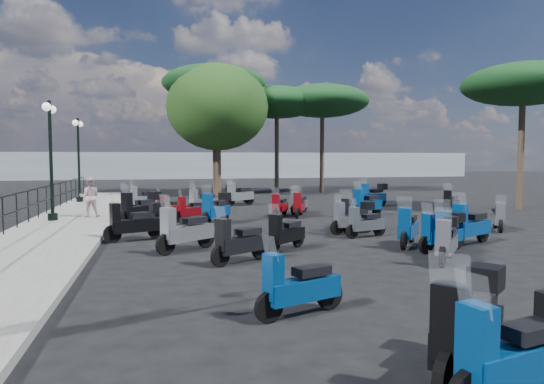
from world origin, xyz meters
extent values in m
plane|color=black|center=(0.00, 0.00, 0.00)|extent=(120.00, 120.00, 0.00)
cube|color=slate|center=(-6.50, 3.00, 0.07)|extent=(3.00, 30.00, 0.15)
cylinder|color=black|center=(-7.80, 0.75, 0.70)|extent=(0.04, 0.04, 1.10)
cylinder|color=black|center=(-7.80, 2.12, 0.70)|extent=(0.04, 0.04, 1.10)
cylinder|color=black|center=(-7.80, 3.48, 0.70)|extent=(0.04, 0.04, 1.10)
cylinder|color=black|center=(-7.80, 4.85, 0.70)|extent=(0.04, 0.04, 1.10)
cylinder|color=black|center=(-7.80, 6.22, 0.70)|extent=(0.04, 0.04, 1.10)
cylinder|color=black|center=(-7.80, 7.59, 0.70)|extent=(0.04, 0.04, 1.10)
cylinder|color=black|center=(-7.80, 8.96, 0.70)|extent=(0.04, 0.04, 1.10)
cylinder|color=black|center=(-7.80, 10.33, 0.70)|extent=(0.04, 0.04, 1.10)
cylinder|color=black|center=(-7.80, 11.69, 0.70)|extent=(0.04, 0.04, 1.10)
cylinder|color=black|center=(-7.80, 13.06, 0.70)|extent=(0.04, 0.04, 1.10)
cylinder|color=black|center=(-7.80, 14.43, 0.70)|extent=(0.04, 0.04, 1.10)
cylinder|color=black|center=(-7.80, 15.80, 0.70)|extent=(0.04, 0.04, 1.10)
cube|color=black|center=(-7.80, 2.80, 1.23)|extent=(0.04, 26.00, 0.04)
cube|color=black|center=(-7.80, 2.80, 0.70)|extent=(0.04, 26.00, 0.04)
cylinder|color=black|center=(-7.11, 3.88, 0.28)|extent=(0.34, 0.34, 0.25)
cylinder|color=black|center=(-7.11, 3.88, 2.25)|extent=(0.12, 0.12, 4.19)
cylinder|color=black|center=(-7.11, 3.88, 4.19)|extent=(0.06, 0.94, 0.04)
sphere|color=white|center=(-7.12, 4.35, 4.08)|extent=(0.29, 0.29, 0.29)
sphere|color=white|center=(-7.10, 3.41, 4.08)|extent=(0.29, 0.29, 0.29)
cylinder|color=black|center=(-7.36, 11.44, 0.28)|extent=(0.33, 0.33, 0.25)
cylinder|color=black|center=(-7.36, 11.44, 2.24)|extent=(0.12, 0.12, 4.19)
cylinder|color=black|center=(-7.36, 11.44, 4.18)|extent=(0.12, 0.94, 0.04)
sphere|color=white|center=(-7.32, 11.91, 4.07)|extent=(0.29, 0.29, 0.29)
sphere|color=white|center=(-7.39, 10.97, 4.07)|extent=(0.29, 0.29, 0.29)
imported|color=#C0A1A3|center=(-5.96, 4.62, 0.90)|extent=(0.76, 0.61, 1.50)
cylinder|color=black|center=(-1.89, -7.85, 0.23)|extent=(0.45, 0.25, 0.45)
cylinder|color=black|center=(-0.84, -7.46, 0.23)|extent=(0.45, 0.25, 0.45)
cube|color=navy|center=(-1.32, -7.64, 0.39)|extent=(1.25, 0.73, 0.32)
cube|color=black|center=(-1.17, -7.58, 0.66)|extent=(0.63, 0.46, 0.13)
cube|color=navy|center=(-1.82, -7.82, 0.66)|extent=(0.29, 0.34, 0.66)
plane|color=white|center=(-1.88, -7.84, 1.08)|extent=(0.19, 0.36, 0.35)
cylinder|color=black|center=(-2.14, -4.15, 0.24)|extent=(0.45, 0.33, 0.47)
cylinder|color=black|center=(-1.14, -3.53, 0.24)|extent=(0.45, 0.33, 0.47)
cube|color=black|center=(-1.60, -3.82, 0.41)|extent=(1.27, 0.96, 0.34)
cube|color=black|center=(-1.45, -3.73, 0.69)|extent=(0.66, 0.56, 0.14)
cube|color=black|center=(-2.07, -4.11, 0.69)|extent=(0.34, 0.37, 0.69)
plane|color=white|center=(-2.12, -4.14, 1.13)|extent=(0.26, 0.36, 0.37)
cylinder|color=black|center=(-4.69, -0.53, 0.25)|extent=(0.51, 0.27, 0.50)
cylinder|color=black|center=(-3.51, -0.10, 0.25)|extent=(0.51, 0.27, 0.50)
cube|color=black|center=(-4.05, -0.30, 0.44)|extent=(1.40, 0.80, 0.36)
cube|color=black|center=(-3.88, -0.24, 0.73)|extent=(0.70, 0.51, 0.15)
cube|color=black|center=(-4.61, -0.50, 0.73)|extent=(0.32, 0.37, 0.73)
plane|color=white|center=(-4.67, -0.53, 1.21)|extent=(0.21, 0.40, 0.39)
cube|color=black|center=(-3.49, -0.10, 0.92)|extent=(0.45, 0.44, 0.27)
cylinder|color=black|center=(-1.86, 2.15, 0.26)|extent=(0.39, 0.48, 0.51)
cylinder|color=black|center=(-1.09, 3.19, 0.26)|extent=(0.39, 0.48, 0.51)
cube|color=navy|center=(-1.45, 2.71, 0.45)|extent=(1.12, 1.33, 0.36)
cube|color=black|center=(-1.34, 2.86, 0.75)|extent=(0.64, 0.71, 0.15)
cube|color=navy|center=(-1.81, 2.22, 0.75)|extent=(0.40, 0.38, 0.75)
plane|color=white|center=(-1.85, 2.17, 1.23)|extent=(0.38, 0.31, 0.40)
cube|color=black|center=(-1.08, 3.20, 0.94)|extent=(0.49, 0.50, 0.28)
cylinder|color=black|center=(-4.58, 2.82, 0.27)|extent=(0.46, 0.44, 0.53)
cylinder|color=black|center=(-3.62, 3.73, 0.27)|extent=(0.46, 0.44, 0.53)
cube|color=black|center=(-4.06, 3.31, 0.47)|extent=(1.31, 1.26, 0.38)
cube|color=black|center=(-3.92, 3.44, 0.78)|extent=(0.71, 0.70, 0.16)
cube|color=black|center=(-4.52, 2.88, 0.78)|extent=(0.40, 0.41, 0.78)
plane|color=white|center=(-4.57, 2.83, 1.27)|extent=(0.35, 0.37, 0.41)
cube|color=black|center=(-3.60, 3.74, 0.97)|extent=(0.52, 0.52, 0.29)
cylinder|color=black|center=(-4.64, 8.11, 0.24)|extent=(0.48, 0.32, 0.49)
cylinder|color=black|center=(-3.56, 8.70, 0.24)|extent=(0.48, 0.32, 0.49)
cube|color=gray|center=(-4.06, 8.43, 0.43)|extent=(1.33, 0.94, 0.35)
cube|color=black|center=(-3.90, 8.51, 0.71)|extent=(0.68, 0.56, 0.14)
cube|color=gray|center=(-4.57, 8.15, 0.71)|extent=(0.34, 0.38, 0.71)
plane|color=white|center=(-4.62, 8.12, 1.17)|extent=(0.26, 0.38, 0.38)
cylinder|color=black|center=(-0.73, -10.43, 0.26)|extent=(0.47, 0.41, 0.52)
cylinder|color=black|center=(0.28, -9.62, 0.26)|extent=(0.47, 0.41, 0.52)
cube|color=black|center=(-0.18, -9.99, 0.46)|extent=(1.33, 1.17, 0.37)
cube|color=black|center=(-0.04, -9.87, 0.76)|extent=(0.71, 0.66, 0.15)
cube|color=black|center=(-0.67, -10.38, 0.76)|extent=(0.39, 0.40, 0.76)
plane|color=white|center=(-0.72, -10.42, 1.25)|extent=(0.33, 0.37, 0.40)
cube|color=black|center=(0.30, -9.60, 0.95)|extent=(0.50, 0.50, 0.28)
cylinder|color=black|center=(-0.69, -2.99, 0.22)|extent=(0.39, 0.36, 0.44)
cylinder|color=black|center=(0.15, -2.27, 0.22)|extent=(0.39, 0.36, 0.44)
cube|color=black|center=(-0.24, -2.60, 0.39)|extent=(1.11, 1.02, 0.31)
cube|color=black|center=(-0.12, -2.50, 0.64)|extent=(0.60, 0.57, 0.13)
cube|color=black|center=(-0.63, -2.94, 0.64)|extent=(0.33, 0.34, 0.64)
plane|color=white|center=(-0.67, -2.98, 1.06)|extent=(0.28, 0.31, 0.34)
cylinder|color=black|center=(-3.28, -2.60, 0.26)|extent=(0.49, 0.41, 0.53)
cylinder|color=black|center=(-2.23, -1.81, 0.26)|extent=(0.49, 0.41, 0.53)
cube|color=gray|center=(-2.71, -2.17, 0.46)|extent=(1.36, 1.16, 0.37)
cube|color=black|center=(-2.56, -2.06, 0.77)|extent=(0.72, 0.66, 0.15)
cube|color=gray|center=(-3.21, -2.55, 0.77)|extent=(0.39, 0.41, 0.77)
plane|color=white|center=(-3.26, -2.59, 1.26)|extent=(0.32, 0.38, 0.41)
cylinder|color=black|center=(-2.70, 3.37, 0.22)|extent=(0.44, 0.23, 0.43)
cylinder|color=black|center=(-1.68, 3.74, 0.22)|extent=(0.44, 0.23, 0.43)
cube|color=maroon|center=(-2.15, 3.57, 0.38)|extent=(1.21, 0.69, 0.31)
cube|color=black|center=(-2.00, 3.63, 0.63)|extent=(0.60, 0.44, 0.13)
cube|color=maroon|center=(-2.63, 3.40, 0.63)|extent=(0.28, 0.32, 0.63)
plane|color=white|center=(-2.68, 3.38, 1.04)|extent=(0.18, 0.35, 0.33)
cylinder|color=black|center=(-2.10, 5.89, 0.24)|extent=(0.45, 0.37, 0.48)
cylinder|color=black|center=(-1.12, 6.60, 0.24)|extent=(0.45, 0.37, 0.48)
cube|color=#9A9BA4|center=(-1.57, 6.27, 0.42)|extent=(1.26, 1.05, 0.34)
cube|color=black|center=(-1.43, 6.37, 0.71)|extent=(0.67, 0.60, 0.14)
cube|color=#9A9BA4|center=(-2.03, 5.94, 0.71)|extent=(0.36, 0.38, 0.71)
plane|color=white|center=(-2.08, 5.90, 1.16)|extent=(0.29, 0.36, 0.38)
cylinder|color=black|center=(-0.10, 8.80, 0.27)|extent=(0.51, 0.39, 0.54)
cylinder|color=black|center=(1.01, 9.55, 0.27)|extent=(0.51, 0.39, 0.54)
cube|color=gray|center=(0.50, 9.21, 0.47)|extent=(1.42, 1.13, 0.38)
cube|color=black|center=(0.66, 9.32, 0.78)|extent=(0.74, 0.65, 0.16)
cube|color=gray|center=(-0.03, 8.85, 0.78)|extent=(0.39, 0.42, 0.78)
plane|color=white|center=(-0.08, 8.81, 1.29)|extent=(0.31, 0.40, 0.42)
cube|color=navy|center=(-0.10, -10.65, 0.42)|extent=(1.35, 0.63, 0.34)
cube|color=black|center=(0.06, -10.61, 0.71)|extent=(0.66, 0.43, 0.14)
cube|color=navy|center=(-0.66, -10.78, 0.71)|extent=(0.28, 0.34, 0.71)
plane|color=white|center=(-0.72, -10.79, 1.16)|extent=(0.16, 0.39, 0.37)
cylinder|color=black|center=(3.19, -4.13, 0.24)|extent=(0.38, 0.45, 0.49)
cylinder|color=black|center=(3.95, -3.16, 0.24)|extent=(0.38, 0.45, 0.49)
cube|color=navy|center=(3.60, -3.61, 0.43)|extent=(1.09, 1.26, 0.35)
cube|color=black|center=(3.71, -3.47, 0.71)|extent=(0.62, 0.67, 0.14)
cube|color=navy|center=(3.24, -4.06, 0.71)|extent=(0.38, 0.36, 0.71)
plane|color=white|center=(3.21, -4.11, 1.17)|extent=(0.35, 0.30, 0.38)
cylinder|color=black|center=(2.95, -3.85, 0.22)|extent=(0.46, 0.23, 0.45)
cylinder|color=black|center=(4.01, -3.49, 0.22)|extent=(0.46, 0.23, 0.45)
cube|color=navy|center=(3.52, -3.66, 0.39)|extent=(1.25, 0.69, 0.32)
cube|color=black|center=(3.67, -3.61, 0.66)|extent=(0.62, 0.45, 0.13)
cube|color=navy|center=(3.02, -3.83, 0.66)|extent=(0.29, 0.33, 0.66)
plane|color=white|center=(2.97, -3.85, 1.08)|extent=(0.18, 0.36, 0.35)
cube|color=black|center=(4.03, -3.48, 0.82)|extent=(0.40, 0.39, 0.24)
cylinder|color=black|center=(1.84, -0.65, 0.23)|extent=(0.47, 0.22, 0.46)
cylinder|color=black|center=(2.96, -0.34, 0.23)|extent=(0.47, 0.22, 0.46)
cube|color=#9A9BA4|center=(2.45, -0.48, 0.40)|extent=(1.30, 0.66, 0.33)
cube|color=black|center=(2.60, -0.44, 0.67)|extent=(0.64, 0.44, 0.13)
cube|color=#9A9BA4|center=(1.92, -0.63, 0.67)|extent=(0.28, 0.34, 0.67)
plane|color=white|center=(1.86, -0.64, 1.11)|extent=(0.17, 0.37, 0.36)
cube|color=black|center=(2.98, -0.33, 0.85)|extent=(0.40, 0.39, 0.25)
cylinder|color=black|center=(0.98, 3.85, 0.21)|extent=(0.31, 0.41, 0.43)
cylinder|color=black|center=(1.57, 4.74, 0.21)|extent=(0.31, 0.41, 0.43)
cube|color=maroon|center=(1.30, 4.33, 0.38)|extent=(0.89, 1.14, 0.30)
cube|color=black|center=(1.38, 4.46, 0.63)|extent=(0.52, 0.60, 0.13)
cube|color=maroon|center=(1.02, 3.91, 0.63)|extent=(0.33, 0.31, 0.63)
plane|color=white|center=(0.99, 3.86, 1.03)|extent=(0.32, 0.25, 0.33)
cylinder|color=black|center=(-0.09, 9.87, 0.23)|extent=(0.47, 0.22, 0.46)
cylinder|color=black|center=(1.00, 10.20, 0.23)|extent=(0.47, 0.22, 0.46)
cube|color=black|center=(0.50, 10.05, 0.40)|extent=(1.28, 0.67, 0.32)
cube|color=black|center=(0.66, 10.10, 0.67)|extent=(0.63, 0.44, 0.13)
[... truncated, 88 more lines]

